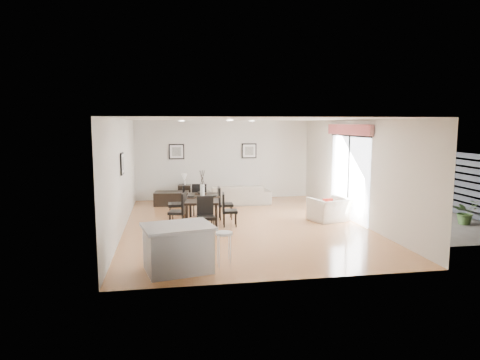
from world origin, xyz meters
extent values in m
plane|color=tan|center=(0.00, 0.00, 0.00)|extent=(8.00, 8.00, 0.00)
cube|color=beige|center=(0.00, 4.00, 1.35)|extent=(6.00, 0.04, 2.70)
cube|color=beige|center=(0.00, -4.00, 1.35)|extent=(6.00, 0.04, 2.70)
cube|color=beige|center=(-3.00, 0.00, 1.35)|extent=(0.04, 8.00, 2.70)
cube|color=beige|center=(3.00, 0.00, 1.35)|extent=(0.04, 8.00, 2.70)
cube|color=white|center=(0.00, 0.00, 2.70)|extent=(6.00, 8.00, 0.02)
imported|color=gray|center=(0.26, 2.82, 0.32)|extent=(2.18, 0.88, 0.63)
imported|color=silver|center=(2.34, 0.04, 0.31)|extent=(1.17, 1.09, 0.62)
imported|color=#385323|center=(5.66, -0.92, 0.33)|extent=(0.63, 0.55, 0.66)
imported|color=#385323|center=(5.77, 0.78, 0.30)|extent=(0.37, 0.37, 0.59)
cube|color=black|center=(-1.03, 0.33, 0.66)|extent=(1.00, 1.73, 0.06)
cylinder|color=black|center=(-1.47, -0.39, 0.32)|extent=(0.06, 0.06, 0.63)
cylinder|color=black|center=(-1.30, 1.14, 0.32)|extent=(0.06, 0.06, 0.63)
cylinder|color=black|center=(-0.76, -0.47, 0.32)|extent=(0.06, 0.06, 0.63)
cylinder|color=black|center=(-0.59, 1.06, 0.32)|extent=(0.06, 0.06, 0.63)
cube|color=black|center=(-1.69, -0.08, 0.40)|extent=(0.49, 0.49, 0.07)
cube|color=black|center=(-1.53, -0.13, 0.65)|extent=(0.15, 0.40, 0.48)
cylinder|color=black|center=(-1.80, 0.11, 0.18)|extent=(0.03, 0.03, 0.37)
cylinder|color=black|center=(-1.50, 0.03, 0.18)|extent=(0.03, 0.03, 0.37)
cylinder|color=black|center=(-1.89, -0.19, 0.18)|extent=(0.03, 0.03, 0.37)
cylinder|color=black|center=(-1.58, -0.27, 0.18)|extent=(0.03, 0.03, 0.37)
cube|color=black|center=(-1.69, 0.74, 0.44)|extent=(0.45, 0.45, 0.08)
cube|color=black|center=(-1.50, 0.74, 0.72)|extent=(0.07, 0.44, 0.53)
cylinder|color=black|center=(-1.86, 0.92, 0.20)|extent=(0.03, 0.03, 0.40)
cylinder|color=black|center=(-1.52, 0.91, 0.20)|extent=(0.03, 0.03, 0.40)
cylinder|color=black|center=(-1.87, 0.58, 0.20)|extent=(0.03, 0.03, 0.40)
cylinder|color=black|center=(-1.53, 0.57, 0.20)|extent=(0.03, 0.03, 0.40)
cube|color=black|center=(-0.37, -0.08, 0.38)|extent=(0.41, 0.41, 0.07)
cube|color=black|center=(-0.54, -0.07, 0.62)|extent=(0.08, 0.38, 0.46)
cylinder|color=black|center=(-0.24, -0.24, 0.17)|extent=(0.03, 0.03, 0.35)
cylinder|color=black|center=(-0.53, -0.22, 0.17)|extent=(0.03, 0.03, 0.35)
cylinder|color=black|center=(-0.21, 0.05, 0.17)|extent=(0.03, 0.03, 0.35)
cylinder|color=black|center=(-0.51, 0.08, 0.17)|extent=(0.03, 0.03, 0.35)
cube|color=black|center=(-0.37, 0.74, 0.40)|extent=(0.41, 0.41, 0.07)
cube|color=black|center=(-0.55, 0.75, 0.65)|extent=(0.06, 0.40, 0.47)
cylinder|color=black|center=(-0.22, 0.58, 0.18)|extent=(0.03, 0.03, 0.36)
cylinder|color=black|center=(-0.53, 0.59, 0.18)|extent=(0.03, 0.03, 0.36)
cylinder|color=black|center=(-0.21, 0.89, 0.18)|extent=(0.03, 0.03, 0.36)
cylinder|color=black|center=(-0.52, 0.90, 0.18)|extent=(0.03, 0.03, 0.36)
cube|color=black|center=(-1.03, -0.77, 0.40)|extent=(0.42, 0.42, 0.07)
cube|color=black|center=(-1.04, -0.60, 0.65)|extent=(0.40, 0.08, 0.47)
cylinder|color=black|center=(-1.18, -0.93, 0.18)|extent=(0.03, 0.03, 0.36)
cylinder|color=black|center=(-1.20, -0.62, 0.18)|extent=(0.03, 0.03, 0.36)
cylinder|color=black|center=(-0.87, -0.91, 0.18)|extent=(0.03, 0.03, 0.36)
cylinder|color=black|center=(-0.89, -0.60, 0.18)|extent=(0.03, 0.03, 0.36)
cube|color=black|center=(-1.03, 1.43, 0.41)|extent=(0.44, 0.44, 0.07)
cube|color=black|center=(-1.05, 1.25, 0.67)|extent=(0.41, 0.08, 0.49)
cylinder|color=black|center=(-0.86, 1.58, 0.19)|extent=(0.03, 0.03, 0.37)
cylinder|color=black|center=(-0.88, 1.26, 0.19)|extent=(0.03, 0.03, 0.37)
cylinder|color=black|center=(-1.18, 1.60, 0.19)|extent=(0.03, 0.03, 0.37)
cylinder|color=black|center=(-1.20, 1.28, 0.19)|extent=(0.03, 0.03, 0.37)
cylinder|color=white|center=(-1.03, 0.33, 0.86)|extent=(0.12, 0.12, 0.35)
cylinder|color=black|center=(-0.74, 0.33, 0.69)|extent=(0.34, 0.34, 0.01)
cylinder|color=black|center=(-0.74, 0.33, 0.72)|extent=(0.18, 0.18, 0.05)
cylinder|color=black|center=(-1.03, 0.87, 0.69)|extent=(0.34, 0.34, 0.01)
cylinder|color=black|center=(-1.03, 0.87, 0.72)|extent=(0.18, 0.18, 0.05)
cylinder|color=black|center=(-1.33, 0.33, 0.69)|extent=(0.34, 0.34, 0.01)
cylinder|color=black|center=(-1.33, 0.33, 0.72)|extent=(0.18, 0.18, 0.05)
cylinder|color=black|center=(-1.03, -0.21, 0.69)|extent=(0.34, 0.34, 0.01)
cylinder|color=black|center=(-1.03, -0.21, 0.72)|extent=(0.18, 0.18, 0.05)
cube|color=black|center=(-1.81, 3.04, 0.21)|extent=(1.13, 0.75, 0.43)
cube|color=black|center=(-1.36, 3.69, 0.28)|extent=(0.46, 0.46, 0.55)
cylinder|color=white|center=(-1.36, 3.69, 0.63)|extent=(0.09, 0.09, 0.15)
cone|color=beige|center=(-1.36, 3.69, 0.81)|extent=(0.19, 0.19, 0.21)
cube|color=maroon|center=(2.25, -0.04, 0.49)|extent=(0.28, 0.13, 0.27)
cube|color=#BDBDBF|center=(-1.76, -3.23, 0.39)|extent=(1.24, 1.03, 0.77)
cube|color=#AFAFB2|center=(-1.76, -3.23, 0.80)|extent=(1.35, 1.14, 0.05)
cylinder|color=silver|center=(-0.94, -3.23, 0.65)|extent=(0.30, 0.30, 0.04)
cylinder|color=silver|center=(-0.83, -3.13, 0.32)|extent=(0.02, 0.02, 0.65)
cylinder|color=silver|center=(-1.04, -3.13, 0.32)|extent=(0.02, 0.02, 0.65)
cylinder|color=silver|center=(-1.04, -3.33, 0.32)|extent=(0.02, 0.02, 0.65)
cylinder|color=silver|center=(-0.83, -3.33, 0.32)|extent=(0.02, 0.02, 0.65)
cube|color=black|center=(-1.60, 3.97, 1.65)|extent=(0.52, 0.03, 0.52)
cube|color=white|center=(-1.60, 3.97, 1.65)|extent=(0.44, 0.04, 0.44)
cube|color=#60605B|center=(-1.60, 3.97, 1.65)|extent=(0.30, 0.04, 0.30)
cube|color=black|center=(0.90, 3.97, 1.65)|extent=(0.52, 0.03, 0.52)
cube|color=white|center=(0.90, 3.97, 1.65)|extent=(0.44, 0.04, 0.44)
cube|color=#60605B|center=(0.90, 3.97, 1.65)|extent=(0.30, 0.04, 0.30)
cube|color=black|center=(-2.97, -0.20, 1.65)|extent=(0.03, 0.52, 0.52)
cube|color=white|center=(-2.97, -0.20, 1.65)|extent=(0.04, 0.44, 0.44)
cube|color=#60605B|center=(-2.97, -0.20, 1.65)|extent=(0.04, 0.30, 0.30)
cube|color=white|center=(2.98, 0.30, 1.12)|extent=(0.02, 2.40, 2.25)
cube|color=black|center=(2.96, 0.30, 1.12)|extent=(0.03, 0.05, 2.25)
cube|color=black|center=(2.96, 0.30, 2.27)|extent=(0.03, 2.50, 0.05)
cube|color=maroon|center=(2.92, 0.30, 2.43)|extent=(0.10, 2.70, 0.28)
plane|color=gray|center=(5.00, 0.30, 0.00)|extent=(6.00, 6.00, 0.00)
cube|color=#303032|center=(6.20, 0.30, 0.90)|extent=(0.08, 5.50, 1.80)
cube|color=brown|center=(6.05, 2.70, 1.00)|extent=(0.35, 0.35, 2.00)
camera|label=1|loc=(-1.90, -10.62, 2.60)|focal=32.00mm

